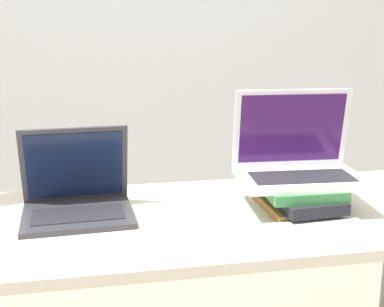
{
  "coord_description": "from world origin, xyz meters",
  "views": [
    {
      "loc": [
        -0.24,
        -1.07,
        1.32
      ],
      "look_at": [
        0.03,
        0.31,
        0.95
      ],
      "focal_mm": 50.0,
      "sensor_mm": 36.0,
      "label": 1
    }
  ],
  "objects_px": {
    "book_stack": "(297,194)",
    "laptop_on_books": "(297,161)",
    "laptop_left": "(77,198)",
    "wireless_keyboard": "(316,231)"
  },
  "relations": [
    {
      "from": "laptop_left",
      "to": "laptop_on_books",
      "type": "distance_m",
      "value": 0.64
    },
    {
      "from": "laptop_on_books",
      "to": "wireless_keyboard",
      "type": "relative_size",
      "value": 1.27
    },
    {
      "from": "laptop_on_books",
      "to": "wireless_keyboard",
      "type": "height_order",
      "value": "laptop_on_books"
    },
    {
      "from": "laptop_on_books",
      "to": "wireless_keyboard",
      "type": "xyz_separation_m",
      "value": [
        -0.03,
        -0.21,
        -0.13
      ]
    },
    {
      "from": "book_stack",
      "to": "laptop_on_books",
      "type": "distance_m",
      "value": 0.1
    },
    {
      "from": "laptop_left",
      "to": "wireless_keyboard",
      "type": "xyz_separation_m",
      "value": [
        0.61,
        -0.25,
        -0.04
      ]
    },
    {
      "from": "laptop_left",
      "to": "laptop_on_books",
      "type": "relative_size",
      "value": 0.86
    },
    {
      "from": "book_stack",
      "to": "laptop_left",
      "type": "bearing_deg",
      "value": 173.65
    },
    {
      "from": "book_stack",
      "to": "wireless_keyboard",
      "type": "bearing_deg",
      "value": -95.67
    },
    {
      "from": "laptop_left",
      "to": "laptop_on_books",
      "type": "bearing_deg",
      "value": -3.56
    }
  ]
}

